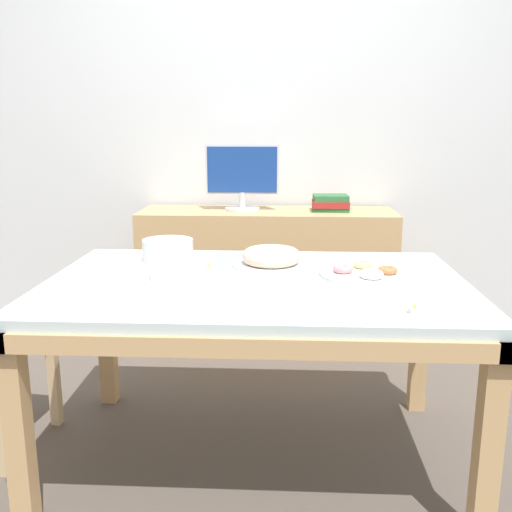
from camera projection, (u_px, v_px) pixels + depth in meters
ground_plane at (256, 458)px, 2.25m from camera, size 12.00×12.00×0.00m
wall_back at (269, 123)px, 3.50m from camera, size 8.00×0.10×2.60m
dining_table at (256, 302)px, 2.11m from camera, size 1.56×1.02×0.73m
sideboard at (267, 277)px, 3.40m from camera, size 1.48×0.44×0.80m
computer_monitor at (242, 178)px, 3.28m from camera, size 0.42×0.20×0.38m
book_stack at (330, 203)px, 3.29m from camera, size 0.22×0.17×0.09m
cake_chocolate_round at (271, 258)px, 2.28m from camera, size 0.31×0.31×0.07m
pastry_platter at (365, 273)px, 2.13m from camera, size 0.33×0.33×0.04m
plate_stack at (168, 250)px, 2.37m from camera, size 0.21×0.21×0.09m
tealight_near_cakes at (415, 310)px, 1.71m from camera, size 0.04×0.04×0.04m
tealight_right_edge at (209, 268)px, 2.22m from camera, size 0.04×0.04×0.04m
tealight_centre at (150, 282)px, 2.02m from camera, size 0.04×0.04×0.04m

